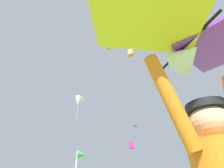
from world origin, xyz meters
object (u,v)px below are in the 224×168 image
(distant_kite_blue_high_left, at_px, (193,115))
(distant_kite_orange_overhead_distant, at_px, (109,48))
(distant_kite_magenta_high_right, at_px, (132,145))
(held_stunt_kite, at_px, (190,36))
(marker_flag, at_px, (80,160))
(distant_kite_purple_far_center, at_px, (179,43))
(distant_kite_orange_mid_left, at_px, (131,53))
(distant_kite_yellow_low_right, at_px, (78,95))
(distant_kite_purple_low_left, at_px, (136,126))
(distant_kite_white_mid_right, at_px, (79,101))

(distant_kite_blue_high_left, bearing_deg, distant_kite_orange_overhead_distant, 153.00)
(distant_kite_magenta_high_right, distance_m, distant_kite_blue_high_left, 8.07)
(held_stunt_kite, relative_size, distant_kite_blue_high_left, 2.17)
(marker_flag, bearing_deg, distant_kite_blue_high_left, 35.17)
(distant_kite_purple_far_center, distance_m, marker_flag, 15.12)
(held_stunt_kite, relative_size, distant_kite_orange_mid_left, 1.88)
(distant_kite_magenta_high_right, height_order, distant_kite_orange_mid_left, distant_kite_orange_mid_left)
(distant_kite_yellow_low_right, bearing_deg, marker_flag, -89.51)
(distant_kite_blue_high_left, distance_m, distant_kite_yellow_low_right, 23.45)
(distant_kite_purple_low_left, height_order, distant_kite_blue_high_left, distant_kite_purple_low_left)
(distant_kite_white_mid_right, distance_m, distant_kite_blue_high_left, 13.25)
(distant_kite_purple_low_left, height_order, marker_flag, distant_kite_purple_low_left)
(held_stunt_kite, height_order, marker_flag, held_stunt_kite)
(distant_kite_blue_high_left, relative_size, distant_kite_yellow_low_right, 1.07)
(distant_kite_white_mid_right, bearing_deg, distant_kite_yellow_low_right, 90.56)
(distant_kite_purple_far_center, height_order, distant_kite_yellow_low_right, distant_kite_yellow_low_right)
(held_stunt_kite, xyz_separation_m, distant_kite_purple_low_left, (11.70, 29.94, 9.67))
(distant_kite_purple_far_center, bearing_deg, distant_kite_yellow_low_right, 112.77)
(distant_kite_yellow_low_right, bearing_deg, distant_kite_white_mid_right, -89.44)
(distant_kite_white_mid_right, height_order, distant_kite_orange_mid_left, distant_kite_orange_mid_left)
(distant_kite_white_mid_right, relative_size, distant_kite_orange_overhead_distant, 3.50)
(distant_kite_white_mid_right, distance_m, distant_kite_orange_mid_left, 8.83)
(distant_kite_yellow_low_right, bearing_deg, held_stunt_kite, -88.74)
(distant_kite_blue_high_left, distance_m, distant_kite_orange_mid_left, 10.36)
(distant_kite_purple_low_left, bearing_deg, distant_kite_white_mid_right, -133.79)
(distant_kite_white_mid_right, height_order, distant_kite_blue_high_left, distant_kite_white_mid_right)
(distant_kite_blue_high_left, bearing_deg, marker_flag, -144.83)
(distant_kite_magenta_high_right, height_order, distant_kite_orange_overhead_distant, distant_kite_orange_overhead_distant)
(distant_kite_white_mid_right, relative_size, marker_flag, 1.31)
(held_stunt_kite, height_order, distant_kite_blue_high_left, distant_kite_blue_high_left)
(marker_flag, bearing_deg, distant_kite_yellow_low_right, 90.49)
(distant_kite_purple_far_center, relative_size, distant_kite_blue_high_left, 0.89)
(distant_kite_blue_high_left, height_order, distant_kite_yellow_low_right, distant_kite_yellow_low_right)
(distant_kite_purple_far_center, relative_size, distant_kite_orange_mid_left, 0.77)
(distant_kite_orange_overhead_distant, bearing_deg, distant_kite_blue_high_left, -27.00)
(distant_kite_purple_far_center, xyz_separation_m, distant_kite_blue_high_left, (3.67, 4.96, -5.41))
(distant_kite_orange_overhead_distant, relative_size, distant_kite_yellow_low_right, 1.01)
(distant_kite_orange_overhead_distant, xyz_separation_m, distant_kite_orange_mid_left, (1.76, -4.87, -5.11))
(marker_flag, bearing_deg, distant_kite_purple_low_left, 64.03)
(distant_kite_purple_far_center, bearing_deg, distant_kite_blue_high_left, 53.45)
(distant_kite_orange_mid_left, height_order, marker_flag, distant_kite_orange_mid_left)
(distant_kite_orange_overhead_distant, height_order, distant_kite_orange_mid_left, distant_kite_orange_overhead_distant)
(held_stunt_kite, xyz_separation_m, distant_kite_yellow_low_right, (-0.67, 30.75, 15.87))
(distant_kite_white_mid_right, height_order, marker_flag, distant_kite_white_mid_right)
(distant_kite_yellow_low_right, bearing_deg, distant_kite_purple_far_center, -67.23)
(held_stunt_kite, xyz_separation_m, distant_kite_purple_far_center, (8.49, 8.92, 11.24))
(distant_kite_white_mid_right, xyz_separation_m, distant_kite_blue_high_left, (12.70, -3.30, -1.84))
(distant_kite_blue_high_left, height_order, distant_kite_orange_overhead_distant, distant_kite_orange_overhead_distant)
(distant_kite_white_mid_right, bearing_deg, distant_kite_orange_overhead_distant, 17.29)
(distant_kite_white_mid_right, xyz_separation_m, distant_kite_orange_overhead_distant, (3.87, 1.21, 10.83))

